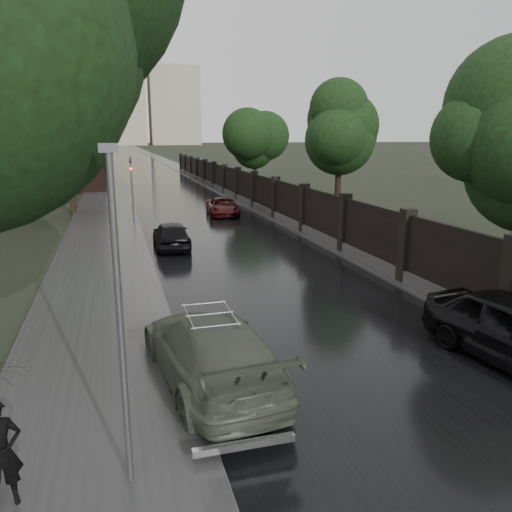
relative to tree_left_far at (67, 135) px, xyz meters
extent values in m
plane|color=black|center=(8.00, -30.00, -5.24)|extent=(800.00, 800.00, 0.00)
cube|color=black|center=(8.00, 160.00, -5.23)|extent=(8.00, 420.00, 0.02)
cube|color=#2D2D2D|center=(2.00, 160.00, -5.16)|extent=(4.00, 420.00, 0.16)
cube|color=#2D2D2D|center=(13.50, 160.00, -5.20)|extent=(3.00, 420.00, 0.08)
cube|color=#383533|center=(12.60, 2.00, -4.99)|extent=(0.40, 75.00, 0.50)
cube|color=black|center=(12.60, 2.00, -3.74)|extent=(0.15, 75.00, 2.00)
cube|color=black|center=(12.60, 40.00, -3.89)|extent=(0.45, 0.45, 2.70)
cylinder|color=black|center=(0.00, 0.00, -2.32)|extent=(0.36, 0.36, 5.85)
sphere|color=black|center=(0.00, 0.00, 0.02)|extent=(4.25, 4.25, 4.25)
cylinder|color=black|center=(15.50, -8.00, -2.48)|extent=(0.36, 0.36, 5.53)
sphere|color=black|center=(15.50, -8.00, -0.27)|extent=(4.08, 4.08, 4.08)
cylinder|color=black|center=(15.50, 10.00, -2.48)|extent=(0.36, 0.36, 5.53)
sphere|color=black|center=(15.50, 10.00, -0.27)|extent=(4.08, 4.08, 4.08)
cylinder|color=#59595E|center=(2.60, -28.50, -2.74)|extent=(0.10, 0.10, 5.00)
cube|color=#59595E|center=(2.60, -28.50, -0.19)|extent=(0.25, 0.12, 0.12)
cylinder|color=#59595E|center=(3.70, -5.00, -3.74)|extent=(0.12, 0.12, 3.00)
imported|color=#59595E|center=(3.70, -5.00, -1.74)|extent=(0.16, 0.20, 1.00)
sphere|color=#FF0C0C|center=(3.70, -5.15, -1.89)|extent=(0.14, 0.14, 0.14)
cube|color=tan|center=(-24.00, 270.00, 16.76)|extent=(28.00, 22.00, 44.00)
cube|color=tan|center=(40.00, 270.00, 16.76)|extent=(28.00, 22.00, 44.00)
cube|color=tan|center=(8.00, 270.00, 24.76)|extent=(30.00, 30.00, 60.00)
cube|color=tan|center=(8.00, 270.00, 64.76)|extent=(22.00, 22.00, 40.00)
imported|color=#4D5544|center=(4.40, -25.55, -4.48)|extent=(2.70, 5.45, 1.52)
imported|color=black|center=(5.12, -12.09, -4.58)|extent=(1.63, 3.94, 1.33)
imported|color=#340B0C|center=(9.60, -2.80, -4.65)|extent=(2.40, 4.45, 1.19)
imported|color=black|center=(0.90, -28.54, -4.28)|extent=(0.67, 0.54, 1.60)
camera|label=1|loc=(2.63, -35.29, -0.04)|focal=35.00mm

